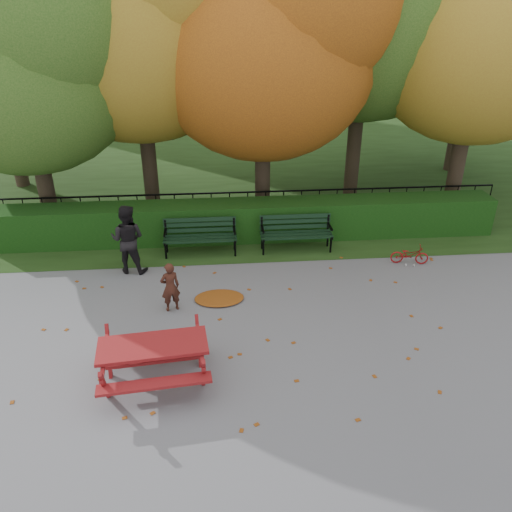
{
  "coord_description": "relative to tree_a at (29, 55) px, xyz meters",
  "views": [
    {
      "loc": [
        -0.89,
        -7.65,
        5.6
      ],
      "look_at": [
        -0.11,
        1.41,
        1.0
      ],
      "focal_mm": 35.0,
      "sensor_mm": 36.0,
      "label": 1
    }
  ],
  "objects": [
    {
      "name": "tree_a",
      "position": [
        0.0,
        0.0,
        0.0
      ],
      "size": [
        5.88,
        5.6,
        7.48
      ],
      "color": "#2C2218",
      "rests_on": "ground"
    },
    {
      "name": "child",
      "position": [
        3.33,
        -4.47,
        -3.99
      ],
      "size": [
        0.45,
        0.36,
        1.07
      ],
      "primitive_type": "imported",
      "rotation": [
        0.0,
        0.0,
        3.46
      ],
      "color": "#3D1C13",
      "rests_on": "ground"
    },
    {
      "name": "ground",
      "position": [
        5.19,
        -5.58,
        -4.52
      ],
      "size": [
        90.0,
        90.0,
        0.0
      ],
      "primitive_type": "plane",
      "color": "slate",
      "rests_on": "ground"
    },
    {
      "name": "hedge",
      "position": [
        5.19,
        -1.08,
        -4.02
      ],
      "size": [
        13.0,
        0.9,
        1.0
      ],
      "primitive_type": "cube",
      "color": "black",
      "rests_on": "ground"
    },
    {
      "name": "tree_e",
      "position": [
        11.71,
        0.19,
        0.56
      ],
      "size": [
        6.09,
        5.8,
        8.16
      ],
      "color": "#2C2218",
      "rests_on": "ground"
    },
    {
      "name": "adult",
      "position": [
        2.27,
        -2.7,
        -3.7
      ],
      "size": [
        0.9,
        0.76,
        1.63
      ],
      "primitive_type": "imported",
      "rotation": [
        0.0,
        0.0,
        2.94
      ],
      "color": "black",
      "rests_on": "ground"
    },
    {
      "name": "tree_b",
      "position": [
        2.74,
        1.17,
        0.88
      ],
      "size": [
        6.72,
        6.4,
        8.79
      ],
      "color": "#2C2218",
      "rests_on": "ground"
    },
    {
      "name": "grass_strip",
      "position": [
        5.19,
        8.42,
        -4.52
      ],
      "size": [
        90.0,
        90.0,
        0.0
      ],
      "primitive_type": "plane",
      "color": "#1C3410",
      "rests_on": "ground"
    },
    {
      "name": "tree_c",
      "position": [
        6.02,
        0.38,
        0.3
      ],
      "size": [
        6.3,
        6.0,
        8.0
      ],
      "color": "#2C2218",
      "rests_on": "ground"
    },
    {
      "name": "leaf_scatter",
      "position": [
        5.19,
        -5.28,
        -4.51
      ],
      "size": [
        9.0,
        5.7,
        0.01
      ],
      "primitive_type": null,
      "color": "#66390B",
      "rests_on": "ground"
    },
    {
      "name": "leaf_pile",
      "position": [
        4.3,
        -4.17,
        -4.48
      ],
      "size": [
        1.26,
        1.09,
        0.07
      ],
      "primitive_type": "ellipsoid",
      "rotation": [
        0.0,
        0.0,
        0.42
      ],
      "color": "#66390B",
      "rests_on": "ground"
    },
    {
      "name": "tree_g",
      "position": [
        13.52,
        4.18,
        0.85
      ],
      "size": [
        6.3,
        6.0,
        8.55
      ],
      "color": "#2C2218",
      "rests_on": "ground"
    },
    {
      "name": "bench_right",
      "position": [
        6.29,
        -1.88,
        -4.0
      ],
      "size": [
        1.8,
        0.57,
        0.88
      ],
      "color": "black",
      "rests_on": "ground"
    },
    {
      "name": "bicycle",
      "position": [
        8.89,
        -2.9,
        -4.29
      ],
      "size": [
        0.93,
        0.47,
        0.47
      ],
      "primitive_type": "imported",
      "rotation": [
        0.0,
        0.0,
        1.39
      ],
      "color": "maroon",
      "rests_on": "ground"
    },
    {
      "name": "bench_left",
      "position": [
        3.89,
        -1.88,
        -4.0
      ],
      "size": [
        1.8,
        0.57,
        0.88
      ],
      "color": "black",
      "rests_on": "ground"
    },
    {
      "name": "iron_fence",
      "position": [
        5.19,
        -0.28,
        -3.98
      ],
      "size": [
        14.0,
        0.04,
        1.02
      ],
      "color": "black",
      "rests_on": "ground"
    },
    {
      "name": "picnic_table",
      "position": [
        3.2,
        -6.63,
        -3.94
      ],
      "size": [
        1.88,
        1.58,
        0.85
      ],
      "rotation": [
        0.0,
        0.0,
        0.1
      ],
      "color": "maroon",
      "rests_on": "ground"
    }
  ]
}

